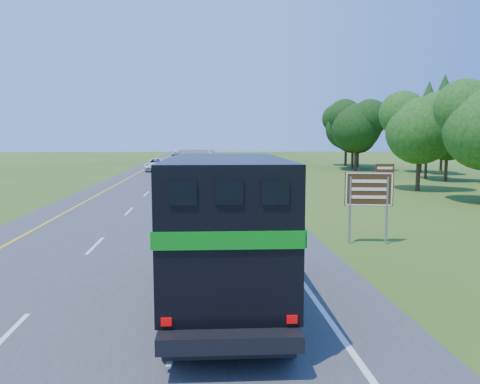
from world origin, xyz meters
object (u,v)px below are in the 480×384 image
at_px(exit_sign, 370,192).
at_px(far_car, 176,152).
at_px(horse_truck, 225,226).
at_px(white_suv, 157,165).

bearing_deg(exit_sign, far_car, 106.90).
relative_size(horse_truck, far_car, 1.69).
distance_m(white_suv, far_car, 58.63).
height_order(horse_truck, exit_sign, horse_truck).
bearing_deg(exit_sign, white_suv, 115.42).
bearing_deg(horse_truck, exit_sign, 48.07).
bearing_deg(far_car, horse_truck, -85.88).
height_order(horse_truck, far_car, horse_truck).
xyz_separation_m(white_suv, exit_sign, (12.71, -44.71, 1.26)).
xyz_separation_m(horse_truck, exit_sign, (6.31, 6.59, 0.06)).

